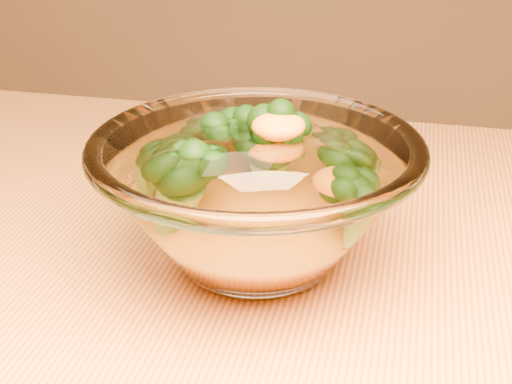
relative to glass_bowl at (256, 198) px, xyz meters
The scene contains 3 objects.
glass_bowl is the anchor object (origin of this frame).
cheese_sauce 0.02m from the glass_bowl, 90.00° to the right, with size 0.14×0.14×0.04m, color orange.
broccoli_heap 0.03m from the glass_bowl, 118.42° to the left, with size 0.16×0.15×0.09m.
Camera 1 is at (0.20, -0.41, 1.05)m, focal length 50.00 mm.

